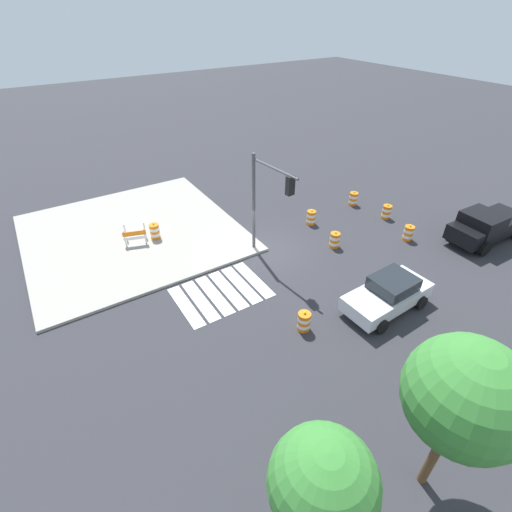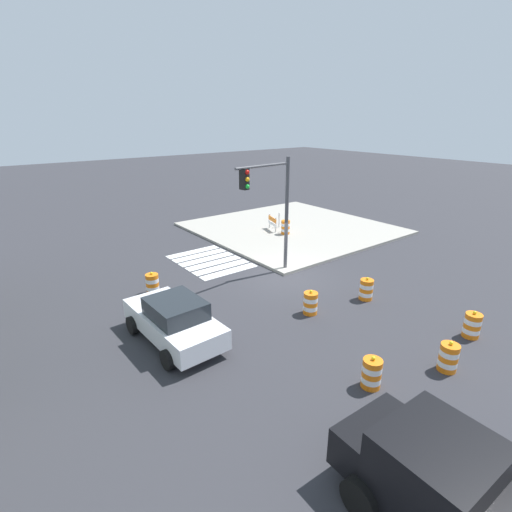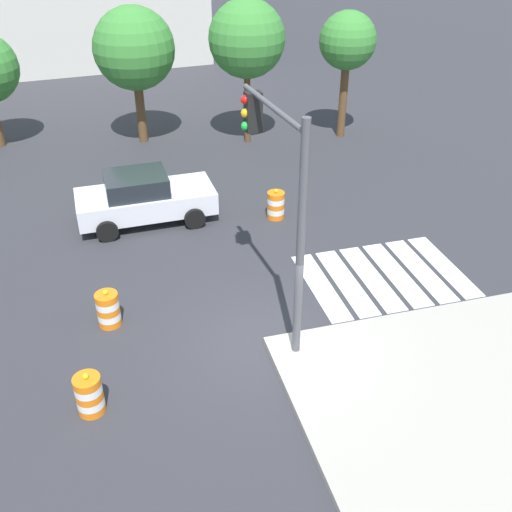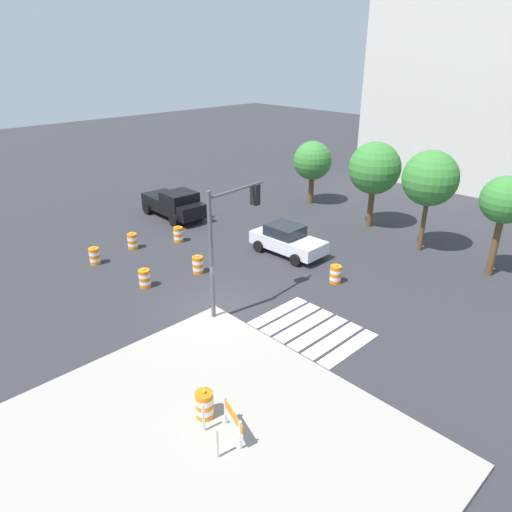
{
  "view_description": "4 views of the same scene",
  "coord_description": "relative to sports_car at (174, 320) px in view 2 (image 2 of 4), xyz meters",
  "views": [
    {
      "loc": [
        10.0,
        14.48,
        11.95
      ],
      "look_at": [
        1.6,
        1.21,
        0.94
      ],
      "focal_mm": 26.11,
      "sensor_mm": 36.0,
      "label": 1
    },
    {
      "loc": [
        -12.93,
        11.68,
        7.39
      ],
      "look_at": [
        0.75,
        1.16,
        1.1
      ],
      "focal_mm": 26.98,
      "sensor_mm": 36.0,
      "label": 2
    },
    {
      "loc": [
        -3.03,
        -10.29,
        9.18
      ],
      "look_at": [
        0.17,
        1.28,
        1.62
      ],
      "focal_mm": 41.31,
      "sensor_mm": 36.0,
      "label": 3
    },
    {
      "loc": [
        14.19,
        -11.18,
        10.6
      ],
      "look_at": [
        -0.3,
        2.77,
        1.62
      ],
      "focal_mm": 32.8,
      "sensor_mm": 36.0,
      "label": 4
    }
  ],
  "objects": [
    {
      "name": "pickup_truck",
      "position": [
        -9.31,
        -1.01,
        0.16
      ],
      "size": [
        5.21,
        2.48,
        1.92
      ],
      "color": "black",
      "rests_on": "ground"
    },
    {
      "name": "sidewalk_corner",
      "position": [
        7.99,
        -12.82,
        -0.74
      ],
      "size": [
        12.0,
        12.0,
        0.15
      ],
      "primitive_type": "cube",
      "color": "#9E998E",
      "rests_on": "ground"
    },
    {
      "name": "sports_car",
      "position": [
        0.0,
        0.0,
        0.0
      ],
      "size": [
        4.36,
        2.25,
        1.63
      ],
      "color": "silver",
      "rests_on": "ground"
    },
    {
      "name": "traffic_barrel_median_near",
      "position": [
        -6.62,
        -5.89,
        -0.36
      ],
      "size": [
        0.56,
        0.56,
        1.02
      ],
      "color": "orange",
      "rests_on": "ground"
    },
    {
      "name": "construction_barricade",
      "position": [
        8.16,
        -11.39,
        -0.09
      ],
      "size": [
        1.41,
        1.12,
        1.0
      ],
      "color": "silver",
      "rests_on": "sidewalk_corner"
    },
    {
      "name": "ground_plane",
      "position": [
        1.99,
        -6.82,
        -0.81
      ],
      "size": [
        120.0,
        120.0,
        0.0
      ],
      "primitive_type": "plane",
      "color": "#2D2D33"
    },
    {
      "name": "traffic_barrel_far_curb",
      "position": [
        -1.46,
        -5.14,
        -0.36
      ],
      "size": [
        0.56,
        0.56,
        1.02
      ],
      "color": "orange",
      "rests_on": "ground"
    },
    {
      "name": "traffic_barrel_median_far",
      "position": [
        -5.67,
        -3.38,
        -0.36
      ],
      "size": [
        0.56,
        0.56,
        1.02
      ],
      "color": "orange",
      "rests_on": "ground"
    },
    {
      "name": "traffic_barrel_crosswalk_end",
      "position": [
        -6.16,
        -8.44,
        -0.36
      ],
      "size": [
        0.56,
        0.56,
        1.02
      ],
      "color": "orange",
      "rests_on": "ground"
    },
    {
      "name": "crosswalk_stripes",
      "position": [
        5.99,
        -5.02,
        -0.8
      ],
      "size": [
        4.35,
        3.2,
        0.02
      ],
      "color": "silver",
      "rests_on": "ground"
    },
    {
      "name": "traffic_light_pole",
      "position": [
        2.47,
        -6.29,
        3.1
      ],
      "size": [
        0.64,
        3.28,
        5.5
      ],
      "color": "#4C4C51",
      "rests_on": "sidewalk_corner"
    },
    {
      "name": "traffic_barrel_near_corner",
      "position": [
        4.1,
        -0.95,
        -0.36
      ],
      "size": [
        0.56,
        0.56,
        1.02
      ],
      "color": "orange",
      "rests_on": "ground"
    },
    {
      "name": "traffic_barrel_lane_center",
      "position": [
        -2.01,
        -7.93,
        -0.36
      ],
      "size": [
        0.56,
        0.56,
        1.02
      ],
      "color": "orange",
      "rests_on": "ground"
    },
    {
      "name": "traffic_barrel_on_sidewalk",
      "position": [
        7.01,
        -11.36,
        -0.21
      ],
      "size": [
        0.56,
        0.56,
        1.02
      ],
      "color": "orange",
      "rests_on": "sidewalk_corner"
    }
  ]
}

